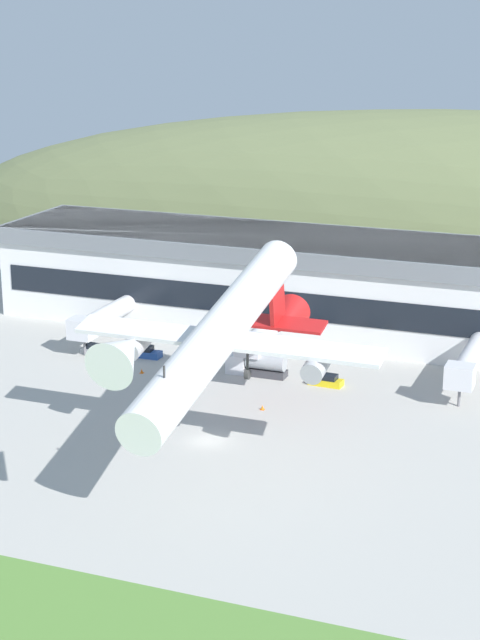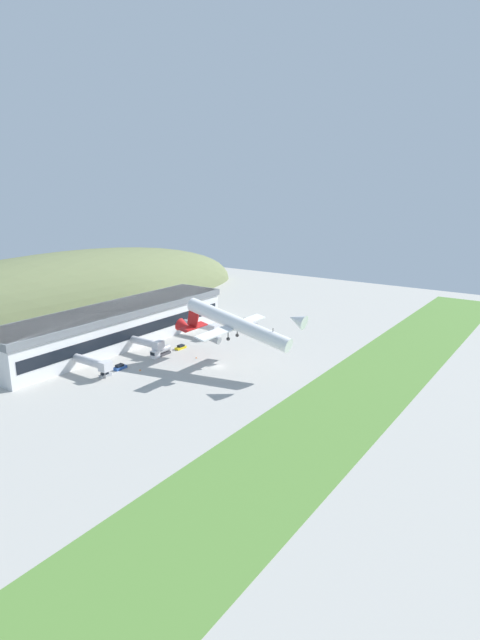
{
  "view_description": "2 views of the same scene",
  "coord_description": "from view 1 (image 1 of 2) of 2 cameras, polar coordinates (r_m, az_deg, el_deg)",
  "views": [
    {
      "loc": [
        42.83,
        -100.84,
        46.15
      ],
      "look_at": [
        3.73,
        0.15,
        14.32
      ],
      "focal_mm": 60.0,
      "sensor_mm": 36.0,
      "label": 1
    },
    {
      "loc": [
        -119.45,
        -91.59,
        55.02
      ],
      "look_at": [
        5.83,
        -4.3,
        14.84
      ],
      "focal_mm": 28.0,
      "sensor_mm": 36.0,
      "label": 2
    }
  ],
  "objects": [
    {
      "name": "terminal_building",
      "position": [
        157.15,
        3.99,
        2.23
      ],
      "size": [
        96.2,
        20.86,
        13.91
      ],
      "color": "silver",
      "rests_on": "ground_plane"
    },
    {
      "name": "service_car_1",
      "position": [
        136.03,
        4.63,
        -3.24
      ],
      "size": [
        4.37,
        2.07,
        1.45
      ],
      "color": "gold",
      "rests_on": "ground_plane"
    },
    {
      "name": "jetway_0",
      "position": [
        151.55,
        -7.45,
        0.08
      ],
      "size": [
        3.38,
        15.21,
        5.43
      ],
      "color": "silver",
      "rests_on": "ground_plane"
    },
    {
      "name": "traffic_cone_0",
      "position": [
        127.65,
        1.2,
        -4.69
      ],
      "size": [
        0.52,
        0.52,
        0.58
      ],
      "color": "orange",
      "rests_on": "ground_plane"
    },
    {
      "name": "service_car_2",
      "position": [
        146.94,
        -5.08,
        -1.72
      ],
      "size": [
        4.4,
        1.88,
        1.61
      ],
      "color": "#264C99",
      "rests_on": "ground_plane"
    },
    {
      "name": "cargo_airplane",
      "position": [
        109.35,
        -0.97,
        -0.75
      ],
      "size": [
        33.48,
        48.48,
        14.32
      ],
      "color": "white"
    },
    {
      "name": "traffic_cone_1",
      "position": [
        140.65,
        -5.26,
        -2.73
      ],
      "size": [
        0.52,
        0.52,
        0.58
      ],
      "color": "orange",
      "rests_on": "ground_plane"
    },
    {
      "name": "jetway_1",
      "position": [
        142.72,
        1.17,
        -0.81
      ],
      "size": [
        3.38,
        13.77,
        5.43
      ],
      "color": "silver",
      "rests_on": "ground_plane"
    },
    {
      "name": "jetway_2",
      "position": [
        135.02,
        12.07,
        -2.19
      ],
      "size": [
        3.38,
        16.23,
        5.43
      ],
      "color": "silver",
      "rests_on": "ground_plane"
    },
    {
      "name": "ground_plane",
      "position": [
        118.88,
        -1.72,
        -6.47
      ],
      "size": [
        337.74,
        337.74,
        0.0
      ],
      "primitive_type": "plane",
      "color": "#ADAAA3"
    },
    {
      "name": "service_car_3",
      "position": [
        149.0,
        -7.78,
        -1.58
      ],
      "size": [
        3.82,
        1.84,
        1.42
      ],
      "color": "#999EA3",
      "rests_on": "ground_plane"
    },
    {
      "name": "fuel_truck",
      "position": [
        138.98,
        0.93,
        -2.38
      ],
      "size": [
        8.04,
        2.32,
        3.09
      ],
      "color": "silver",
      "rests_on": "ground_plane"
    }
  ]
}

